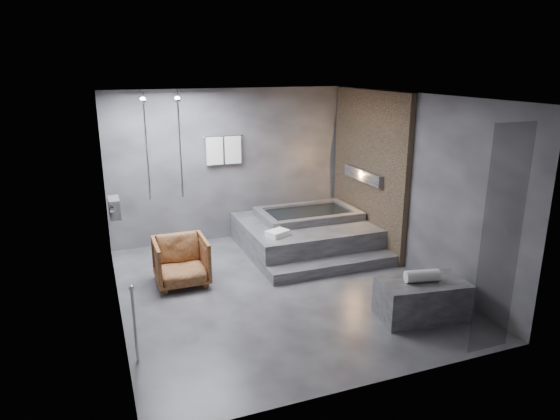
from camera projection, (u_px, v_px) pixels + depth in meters
name	position (u px, v px, depth m)	size (l,w,h in m)	color
room	(298.00, 169.00, 7.28)	(5.00, 5.04, 2.82)	#2D2C2F
tub_deck	(304.00, 234.00, 9.01)	(2.20, 2.00, 0.50)	#323134
tub_step	(334.00, 266.00, 8.00)	(2.20, 0.36, 0.18)	#323134
concrete_bench	(422.00, 299.00, 6.53)	(1.13, 0.62, 0.51)	#2E2E30
driftwood_chair	(181.00, 261.00, 7.49)	(0.77, 0.79, 0.72)	#442411
rolled_towel	(422.00, 276.00, 6.42)	(0.16, 0.16, 0.44)	silver
deck_towel	(278.00, 233.00, 8.17)	(0.34, 0.25, 0.09)	white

